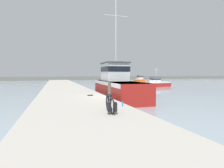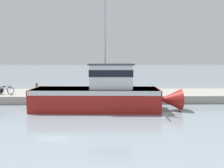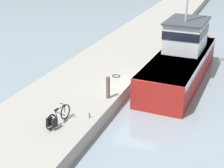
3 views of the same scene
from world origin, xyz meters
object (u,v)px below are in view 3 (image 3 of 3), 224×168
mooring_post (108,88)px  bicycle_touring (56,118)px  water_bottle_on_curb (89,115)px  fishing_boat_main (182,57)px

mooring_post → bicycle_touring: bearing=-106.7°
bicycle_touring → water_bottle_on_curb: (1.07, 1.18, -0.23)m
fishing_boat_main → water_bottle_on_curb: size_ratio=45.70×
mooring_post → water_bottle_on_curb: bearing=-89.7°
fishing_boat_main → mooring_post: fishing_boat_main is taller
bicycle_touring → mooring_post: 3.67m
mooring_post → water_bottle_on_curb: (0.01, -2.33, -0.46)m
bicycle_touring → mooring_post: (1.05, 3.50, 0.23)m
fishing_boat_main → bicycle_touring: (-3.73, -9.61, -0.31)m
fishing_boat_main → bicycle_touring: fishing_boat_main is taller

